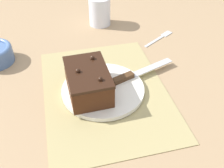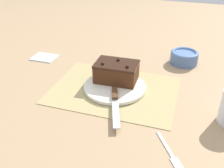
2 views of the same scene
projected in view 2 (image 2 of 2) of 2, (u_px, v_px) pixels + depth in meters
The scene contains 8 objects.
ground_plane at pixel (114, 90), 0.98m from camera, with size 3.00×3.00×0.00m, color #9E7F5B.
placemat_woven at pixel (114, 90), 0.98m from camera, with size 0.46×0.34×0.00m, color tan.
cake_plate at pixel (116, 87), 0.98m from camera, with size 0.23×0.23×0.01m.
chocolate_cake at pixel (116, 72), 0.99m from camera, with size 0.16×0.11×0.08m.
serving_knife at pixel (115, 100), 0.89m from camera, with size 0.09×0.21×0.01m.
small_bowl at pixel (184, 57), 1.16m from camera, with size 0.12×0.12×0.06m.
folded_napkin at pixel (44, 57), 1.22m from camera, with size 0.11×0.09×0.01m, color silver.
dessert_fork at pixel (171, 153), 0.70m from camera, with size 0.09×0.14×0.01m.
Camera 2 is at (-0.25, 0.79, 0.52)m, focal length 42.00 mm.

